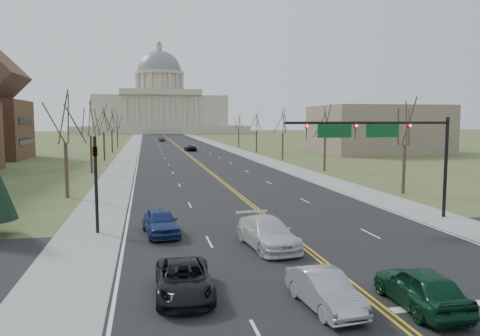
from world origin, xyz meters
name	(u,v)px	position (x,y,z in m)	size (l,w,h in m)	color
ground	(372,301)	(0.00, 0.00, 0.00)	(600.00, 600.00, 0.00)	#45582C
road	(178,146)	(0.00, 110.00, 0.01)	(20.00, 380.00, 0.01)	black
cross_road	(317,257)	(0.00, 6.00, 0.01)	(120.00, 14.00, 0.01)	black
sidewalk_left	(132,147)	(-12.00, 110.00, 0.01)	(4.00, 380.00, 0.03)	gray
sidewalk_right	(222,146)	(12.00, 110.00, 0.01)	(4.00, 380.00, 0.03)	gray
center_line	(178,146)	(0.00, 110.00, 0.01)	(0.42, 380.00, 0.01)	gold
edge_line_left	(140,147)	(-9.80, 110.00, 0.01)	(0.15, 380.00, 0.01)	silver
edge_line_right	(214,146)	(9.80, 110.00, 0.01)	(0.15, 380.00, 0.01)	silver
capitol	(160,107)	(0.00, 249.91, 14.20)	(90.00, 60.00, 50.00)	beige
signal_mast	(381,138)	(7.45, 13.50, 5.76)	(12.12, 0.44, 7.20)	black
signal_left	(96,174)	(-11.50, 13.50, 3.71)	(0.32, 0.36, 6.00)	black
tree_r_0	(405,125)	(15.50, 24.00, 6.55)	(3.74, 3.74, 8.50)	#31231D
tree_l_0	(65,121)	(-15.50, 28.00, 6.94)	(3.96, 3.96, 9.00)	#31231D
tree_r_1	(325,123)	(15.50, 44.00, 6.55)	(3.74, 3.74, 8.50)	#31231D
tree_l_1	(90,120)	(-15.50, 48.00, 6.94)	(3.96, 3.96, 9.00)	#31231D
tree_r_2	(283,123)	(15.50, 64.00, 6.55)	(3.74, 3.74, 8.50)	#31231D
tree_l_2	(103,120)	(-15.50, 68.00, 6.94)	(3.96, 3.96, 9.00)	#31231D
tree_r_3	(257,122)	(15.50, 84.00, 6.55)	(3.74, 3.74, 8.50)	#31231D
tree_l_3	(112,120)	(-15.50, 88.00, 6.94)	(3.96, 3.96, 9.00)	#31231D
tree_r_4	(239,122)	(15.50, 104.00, 6.55)	(3.74, 3.74, 8.50)	#31231D
tree_l_4	(117,120)	(-15.50, 108.00, 6.94)	(3.96, 3.96, 9.00)	#31231D
bldg_right_mass	(377,129)	(40.00, 76.00, 5.00)	(25.00, 20.00, 10.00)	#776B55
car_nb_inner_lead	(421,288)	(1.42, -0.98, 0.80)	(1.86, 4.62, 1.57)	#0B321F
car_sb_inner_lead	(325,290)	(-2.07, -0.27, 0.70)	(1.45, 4.17, 1.37)	#9B9EA3
car_sb_outer_lead	(184,280)	(-7.10, 1.99, 0.68)	(2.20, 4.77, 1.33)	black
car_sb_inner_second	(268,233)	(-2.01, 8.23, 0.82)	(2.26, 5.57, 1.62)	silver
car_sb_outer_second	(160,222)	(-7.68, 12.29, 0.81)	(1.87, 4.66, 1.59)	navy
car_far_nb	(190,148)	(1.46, 89.72, 0.67)	(2.20, 4.77, 1.33)	black
car_far_sb	(162,139)	(-3.24, 139.81, 0.77)	(1.80, 4.46, 1.52)	#4E5056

